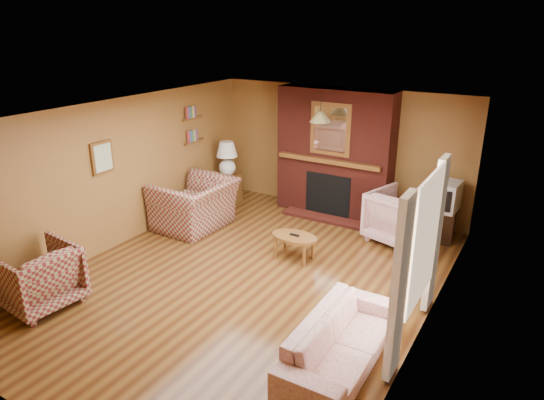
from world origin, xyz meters
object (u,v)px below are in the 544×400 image
Objects in this scene: side_table at (228,189)px; tv_stand at (438,224)px; plaid_armchair at (38,277)px; plaid_loveseat at (195,204)px; crt_tv at (442,195)px; floral_sofa at (341,341)px; floral_armchair at (401,217)px; coffee_table at (294,239)px; table_lamp at (227,157)px; fireplace at (334,154)px.

side_table is 4.16m from tv_stand.
plaid_loveseat is at bearing -176.09° from plaid_armchair.
crt_tv reaches higher than side_table.
floral_armchair is (-0.38, 3.42, 0.16)m from floral_sofa.
coffee_table is at bearing 86.00° from plaid_loveseat.
plaid_armchair is at bearing -135.83° from tv_stand.
table_lamp is at bearing 48.54° from floral_sofa.
plaid_armchair is 4.45m from table_lamp.
fireplace reaches higher than plaid_armchair.
floral_armchair is at bearing 112.15° from plaid_loveseat.
table_lamp is (0.00, 0.00, 0.68)m from side_table.
floral_armchair reaches higher than side_table.
floral_armchair is at bearing 147.27° from plaid_armchair.
plaid_loveseat is at bearing -134.38° from fireplace.
tv_stand is at bearing 90.00° from crt_tv.
fireplace is 2.34m from side_table.
table_lamp reaches higher than tv_stand.
plaid_loveseat is 4.27m from crt_tv.
floral_sofa is 3.86m from crt_tv.
side_table is (-0.25, 1.36, -0.15)m from plaid_loveseat.
crt_tv reaches higher than plaid_armchair.
coffee_table is 1.31× the size of side_table.
floral_sofa is (1.90, -4.01, -0.90)m from fireplace.
tv_stand is at bearing -125.68° from floral_armchair.
table_lamp is at bearing 15.65° from floral_armchair.
table_lamp is (-3.62, 0.06, 0.52)m from floral_armchair.
table_lamp is 4.22m from tv_stand.
fireplace reaches higher than tv_stand.
crt_tv is (0.53, 0.41, 0.36)m from floral_armchair.
plaid_loveseat is 0.70× the size of floral_sofa.
floral_armchair is 1.69× the size of side_table.
table_lamp is 1.25× the size of crt_tv.
coffee_table is at bearing -82.28° from fireplace.
table_lamp is (-0.25, 1.36, 0.53)m from plaid_loveseat.
table_lamp is (-0.15, 4.42, 0.55)m from plaid_armchair.
coffee_table is at bearing -133.06° from crt_tv.
side_table is 4.20m from crt_tv.
floral_sofa is at bearing -41.01° from table_lamp.
tv_stand is at bearing 114.76° from plaid_loveseat.
plaid_armchair is at bearing -88.06° from side_table.
floral_sofa is at bearing -98.08° from tv_stand.
plaid_loveseat is 2.33× the size of side_table.
plaid_armchair is 6.23m from crt_tv.
fireplace is 1.80× the size of plaid_loveseat.
plaid_loveseat is 3.06m from plaid_armchair.
fireplace is at bearing 14.29° from side_table.
floral_sofa is 5.30m from side_table.
table_lamp is at bearing 178.99° from tv_stand.
plaid_armchair is 1.30× the size of table_lamp.
table_lamp is at bearing -168.41° from plaid_loveseat.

